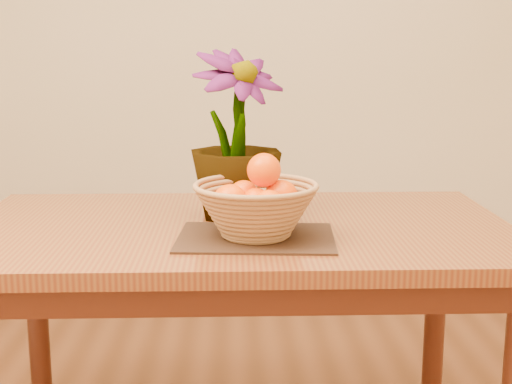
{
  "coord_description": "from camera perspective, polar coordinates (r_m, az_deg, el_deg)",
  "views": [
    {
      "loc": [
        -0.01,
        -1.48,
        1.19
      ],
      "look_at": [
        0.04,
        0.21,
        0.85
      ],
      "focal_mm": 50.0,
      "sensor_mm": 36.0,
      "label": 1
    }
  ],
  "objects": [
    {
      "name": "wall_back",
      "position": [
        3.73,
        -1.73,
        13.85
      ],
      "size": [
        4.0,
        0.02,
        2.7
      ],
      "primitive_type": "cube",
      "color": "#F9E0BD",
      "rests_on": "floor"
    },
    {
      "name": "table",
      "position": [
        1.86,
        -1.4,
        -5.18
      ],
      "size": [
        1.4,
        0.8,
        0.75
      ],
      "color": "brown",
      "rests_on": "floor"
    },
    {
      "name": "placemat",
      "position": [
        1.69,
        -0.01,
        -3.67
      ],
      "size": [
        0.39,
        0.3,
        0.01
      ],
      "primitive_type": "cube",
      "rotation": [
        0.0,
        0.0,
        -0.07
      ],
      "color": "#361E13",
      "rests_on": "table"
    },
    {
      "name": "wicker_basket",
      "position": [
        1.67,
        -0.01,
        -1.61
      ],
      "size": [
        0.3,
        0.3,
        0.12
      ],
      "color": "#AB7047",
      "rests_on": "placemat"
    },
    {
      "name": "orange_pile",
      "position": [
        1.67,
        0.12,
        -0.16
      ],
      "size": [
        0.2,
        0.2,
        0.15
      ],
      "rotation": [
        0.0,
        0.0,
        -0.19
      ],
      "color": "#FF5704",
      "rests_on": "wicker_basket"
    },
    {
      "name": "potted_plant",
      "position": [
        1.86,
        -1.65,
        4.61
      ],
      "size": [
        0.34,
        0.34,
        0.44
      ],
      "primitive_type": "imported",
      "rotation": [
        0.0,
        0.0,
        0.59
      ],
      "color": "#194D16",
      "rests_on": "table"
    }
  ]
}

